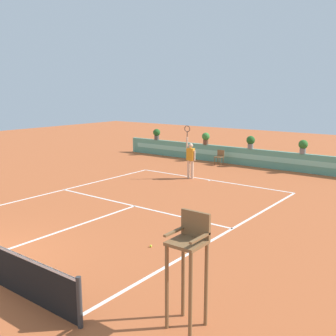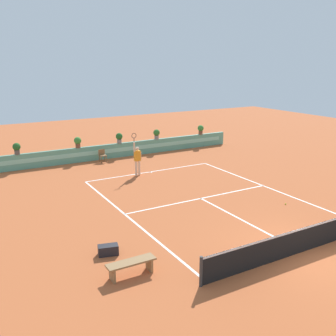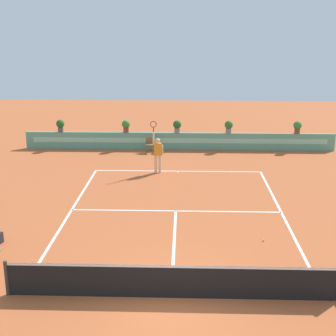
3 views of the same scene
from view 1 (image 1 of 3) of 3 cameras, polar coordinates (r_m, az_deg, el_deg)
ground_plane at (r=14.75m, az=-5.85°, el=-5.79°), size 60.00×60.00×0.00m
court_lines at (r=15.25m, az=-4.01°, el=-5.17°), size 8.32×11.94×0.01m
back_wall_barrier at (r=23.13m, az=11.92°, el=1.49°), size 18.00×0.21×1.00m
umpire_chair at (r=7.30m, az=3.01°, el=-12.57°), size 0.60×0.60×2.14m
ball_kid_chair at (r=23.25m, az=7.40°, el=1.63°), size 0.44×0.44×0.85m
tennis_player at (r=19.40m, az=3.23°, el=1.53°), size 0.62×0.25×2.58m
tennis_ball_near_baseline at (r=11.22m, az=-2.48°, el=-11.10°), size 0.07×0.07×0.07m
potted_plant_left at (r=24.46m, az=5.43°, el=4.35°), size 0.48×0.48×0.72m
potted_plant_far_left at (r=26.67m, az=-1.63°, el=4.96°), size 0.48×0.48×0.72m
potted_plant_centre at (r=23.05m, az=11.75°, el=3.76°), size 0.48×0.48×0.72m
potted_plant_right at (r=21.95m, az=18.78°, el=3.04°), size 0.48×0.48×0.72m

